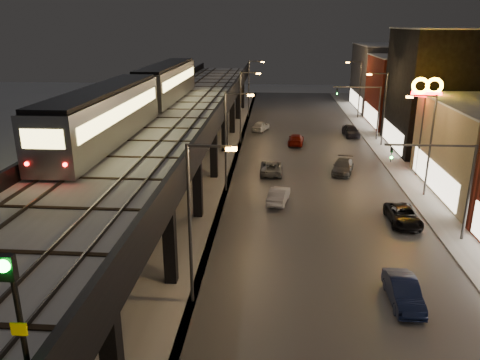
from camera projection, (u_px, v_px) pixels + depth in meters
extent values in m
cube|color=#46474D|center=(313.00, 179.00, 46.08)|extent=(17.00, 120.00, 0.06)
cube|color=#9FA1A8|center=(417.00, 181.00, 45.36)|extent=(4.00, 120.00, 0.14)
cube|color=#9FA1A8|center=(178.00, 176.00, 47.03)|extent=(11.00, 120.00, 0.06)
cube|color=black|center=(168.00, 126.00, 42.36)|extent=(9.00, 100.00, 1.00)
cube|color=black|center=(112.00, 359.00, 17.58)|extent=(0.70, 0.70, 5.30)
cube|color=black|center=(7.00, 297.00, 17.05)|extent=(8.00, 0.60, 0.50)
cube|color=black|center=(46.00, 237.00, 27.56)|extent=(0.70, 0.70, 5.30)
cube|color=black|center=(170.00, 241.00, 27.03)|extent=(0.70, 0.70, 5.30)
cube|color=black|center=(103.00, 199.00, 26.50)|extent=(8.00, 0.60, 0.50)
cube|color=black|center=(105.00, 183.00, 37.01)|extent=(0.70, 0.70, 5.30)
cube|color=black|center=(197.00, 185.00, 36.49)|extent=(0.70, 0.70, 5.30)
cube|color=black|center=(149.00, 153.00, 35.95)|extent=(8.00, 0.60, 0.50)
cube|color=black|center=(140.00, 150.00, 46.46)|extent=(0.70, 0.70, 5.30)
cube|color=black|center=(214.00, 152.00, 45.94)|extent=(0.70, 0.70, 5.30)
cube|color=black|center=(176.00, 126.00, 45.40)|extent=(8.00, 0.60, 0.50)
cube|color=black|center=(163.00, 129.00, 55.91)|extent=(0.70, 0.70, 5.30)
cube|color=black|center=(225.00, 130.00, 55.39)|extent=(0.70, 0.70, 5.30)
cube|color=black|center=(193.00, 108.00, 54.85)|extent=(8.00, 0.60, 0.50)
cube|color=black|center=(180.00, 113.00, 65.36)|extent=(0.70, 0.70, 5.30)
cube|color=black|center=(232.00, 114.00, 64.84)|extent=(0.70, 0.70, 5.30)
cube|color=black|center=(205.00, 96.00, 64.30)|extent=(8.00, 0.60, 0.50)
cube|color=black|center=(192.00, 102.00, 74.82)|extent=(0.70, 0.70, 5.30)
cube|color=black|center=(238.00, 102.00, 74.29)|extent=(0.70, 0.70, 5.30)
cube|color=black|center=(214.00, 86.00, 73.76)|extent=(8.00, 0.60, 0.50)
cube|color=black|center=(201.00, 93.00, 84.27)|extent=(0.70, 0.70, 5.30)
cube|color=black|center=(242.00, 93.00, 83.74)|extent=(0.70, 0.70, 5.30)
cube|color=black|center=(222.00, 79.00, 83.21)|extent=(8.00, 0.60, 0.50)
cube|color=#B2B7C1|center=(168.00, 119.00, 42.17)|extent=(8.40, 100.00, 0.16)
cube|color=#332D28|center=(133.00, 117.00, 42.35)|extent=(0.08, 98.00, 0.16)
cube|color=#332D28|center=(149.00, 117.00, 42.25)|extent=(0.08, 98.00, 0.16)
cube|color=#332D28|center=(182.00, 118.00, 42.03)|extent=(0.08, 98.00, 0.16)
cube|color=#332D28|center=(198.00, 118.00, 41.93)|extent=(0.08, 98.00, 0.16)
cube|color=black|center=(118.00, 162.00, 28.91)|extent=(7.80, 0.24, 0.06)
cube|color=black|center=(173.00, 114.00, 44.03)|extent=(7.80, 0.24, 0.06)
cube|color=black|center=(199.00, 91.00, 59.15)|extent=(7.80, 0.24, 0.06)
cube|color=black|center=(215.00, 77.00, 74.27)|extent=(7.80, 0.24, 0.06)
cube|color=black|center=(216.00, 115.00, 41.72)|extent=(0.30, 100.00, 1.10)
cube|color=black|center=(121.00, 114.00, 42.33)|extent=(0.30, 100.00, 1.10)
cube|color=beige|center=(433.00, 176.00, 42.01)|extent=(0.10, 12.00, 2.40)
cube|color=black|center=(449.00, 91.00, 54.98)|extent=(12.00, 13.00, 14.00)
cube|color=beige|center=(392.00, 135.00, 57.13)|extent=(0.10, 10.40, 2.40)
cube|color=#B2B7C1|center=(458.00, 28.00, 52.72)|extent=(12.20, 13.20, 0.16)
cube|color=maroon|center=(414.00, 92.00, 68.85)|extent=(12.00, 12.00, 10.00)
cube|color=beige|center=(370.00, 114.00, 70.36)|extent=(0.10, 9.60, 2.40)
cube|color=#B2B7C1|center=(418.00, 56.00, 67.23)|extent=(12.20, 12.20, 0.16)
cube|color=#3A3A3E|center=(392.00, 78.00, 81.92)|extent=(12.00, 16.00, 11.00)
cube|color=beige|center=(355.00, 100.00, 83.59)|extent=(0.10, 12.80, 2.40)
cube|color=#B2B7C1|center=(396.00, 45.00, 80.14)|extent=(12.20, 16.20, 0.16)
cylinder|color=#38383A|center=(190.00, 227.00, 24.44)|extent=(0.18, 0.18, 9.00)
cube|color=#38383A|center=(209.00, 146.00, 22.96)|extent=(2.20, 0.12, 0.12)
cube|color=orange|center=(231.00, 149.00, 22.92)|extent=(0.55, 0.28, 0.18)
cylinder|color=#38383A|center=(226.00, 143.00, 41.45)|extent=(0.18, 0.18, 9.00)
cube|color=#38383A|center=(238.00, 94.00, 39.97)|extent=(2.20, 0.12, 0.12)
cube|color=orange|center=(251.00, 95.00, 39.93)|extent=(0.55, 0.28, 0.18)
cylinder|color=#38383A|center=(430.00, 147.00, 40.20)|extent=(0.18, 0.18, 9.00)
cube|color=#38383A|center=(423.00, 96.00, 38.88)|extent=(2.20, 0.12, 0.12)
cube|color=orange|center=(410.00, 97.00, 38.99)|extent=(0.55, 0.28, 0.18)
cylinder|color=#38383A|center=(240.00, 108.00, 58.47)|extent=(0.18, 0.18, 9.00)
cube|color=#38383A|center=(249.00, 73.00, 56.99)|extent=(2.20, 0.12, 0.12)
cube|color=orange|center=(258.00, 74.00, 56.95)|extent=(0.55, 0.28, 0.18)
cylinder|color=#38383A|center=(384.00, 110.00, 57.22)|extent=(0.18, 0.18, 9.00)
cube|color=#38383A|center=(379.00, 74.00, 55.89)|extent=(2.20, 0.12, 0.12)
cube|color=orange|center=(369.00, 75.00, 56.01)|extent=(0.55, 0.28, 0.18)
cylinder|color=#38383A|center=(249.00, 89.00, 75.48)|extent=(0.18, 0.18, 9.00)
cube|color=#38383A|center=(256.00, 61.00, 74.00)|extent=(2.20, 0.12, 0.12)
cube|color=orange|center=(263.00, 62.00, 73.96)|extent=(0.55, 0.28, 0.18)
cylinder|color=#38383A|center=(360.00, 90.00, 74.23)|extent=(0.18, 0.18, 9.00)
cube|color=#38383A|center=(355.00, 62.00, 72.90)|extent=(2.20, 0.12, 0.12)
cube|color=orange|center=(348.00, 63.00, 73.02)|extent=(0.55, 0.28, 0.18)
cylinder|color=#38383A|center=(469.00, 194.00, 32.02)|extent=(0.20, 0.20, 7.00)
cube|color=#38383A|center=(430.00, 145.00, 31.14)|extent=(6.00, 0.12, 0.12)
imported|color=black|center=(391.00, 152.00, 31.48)|extent=(0.20, 0.16, 1.00)
sphere|color=#0CFF26|center=(392.00, 156.00, 31.42)|extent=(0.18, 0.18, 0.18)
cylinder|color=#38383A|center=(379.00, 114.00, 60.37)|extent=(0.20, 0.20, 7.00)
cube|color=#38383A|center=(357.00, 87.00, 59.50)|extent=(6.00, 0.12, 0.12)
imported|color=black|center=(337.00, 91.00, 59.83)|extent=(0.20, 0.16, 1.00)
sphere|color=#0CFF26|center=(337.00, 93.00, 59.77)|extent=(0.18, 0.18, 0.18)
cube|color=gray|center=(105.00, 116.00, 33.30)|extent=(3.06, 18.46, 3.48)
cube|color=black|center=(102.00, 89.00, 32.70)|extent=(2.74, 17.93, 0.26)
cube|color=#FFE57C|center=(83.00, 109.00, 33.26)|extent=(0.05, 16.88, 0.95)
cube|color=#FFE57C|center=(125.00, 110.00, 33.04)|extent=(0.05, 16.88, 0.95)
cube|color=gray|center=(167.00, 82.00, 52.16)|extent=(3.06, 18.46, 3.48)
cube|color=black|center=(166.00, 65.00, 51.56)|extent=(2.74, 17.93, 0.26)
cube|color=#FFE57C|center=(153.00, 78.00, 52.12)|extent=(0.05, 16.88, 0.95)
cube|color=#FFE57C|center=(180.00, 78.00, 51.90)|extent=(0.05, 16.88, 0.95)
cube|color=#FFE57C|center=(42.00, 139.00, 24.40)|extent=(2.32, 0.05, 1.05)
sphere|color=#FF0C0C|center=(26.00, 164.00, 24.89)|extent=(0.21, 0.21, 0.21)
sphere|color=#FF0C0C|center=(65.00, 165.00, 24.74)|extent=(0.21, 0.21, 0.21)
cylinder|color=black|center=(20.00, 318.00, 10.64)|extent=(0.13, 0.13, 3.28)
cube|color=black|center=(7.00, 268.00, 10.09)|extent=(0.35, 0.20, 0.60)
sphere|color=#0CFF26|center=(4.00, 266.00, 9.94)|extent=(0.28, 0.28, 0.28)
cube|color=#E6E100|center=(19.00, 329.00, 10.62)|extent=(0.38, 0.04, 0.33)
imported|color=silver|center=(279.00, 196.00, 39.86)|extent=(2.11, 4.23, 1.33)
imported|color=slate|center=(271.00, 168.00, 47.62)|extent=(2.22, 4.68, 1.29)
imported|color=maroon|center=(296.00, 140.00, 58.92)|extent=(2.28, 4.70, 1.32)
imported|color=silver|center=(261.00, 126.00, 66.43)|extent=(2.79, 4.40, 1.40)
imported|color=black|center=(403.00, 293.00, 25.48)|extent=(1.49, 4.23, 1.39)
imported|color=black|center=(403.00, 216.00, 35.65)|extent=(2.16, 4.68, 1.30)
imported|color=#414346|center=(343.00, 167.00, 47.75)|extent=(2.93, 4.95, 1.34)
imported|color=black|center=(351.00, 131.00, 63.18)|extent=(2.13, 4.60, 1.53)
cylinder|color=#38383A|center=(421.00, 138.00, 45.96)|extent=(0.24, 0.24, 7.89)
cube|color=#FF0C0C|center=(426.00, 94.00, 44.61)|extent=(2.76, 0.25, 0.49)
torus|color=yellow|center=(421.00, 86.00, 44.40)|extent=(1.62, 0.72, 1.60)
torus|color=yellow|center=(434.00, 86.00, 44.31)|extent=(1.62, 0.72, 1.60)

